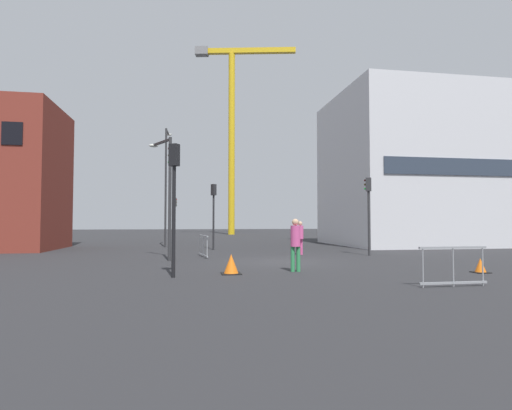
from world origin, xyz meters
TOP-DOWN VIEW (x-y plane):
  - ground at (0.00, 0.00)m, footprint 160.00×160.00m
  - office_block at (12.62, 11.33)m, footprint 11.36×10.46m
  - construction_crane at (1.94, 38.52)m, footprint 14.00×3.73m
  - streetlamp_tall at (-5.71, 11.47)m, footprint 0.44×1.64m
  - streetlamp_short at (-5.17, 1.53)m, footprint 1.16×1.79m
  - traffic_light_far at (5.09, 2.47)m, footprint 0.39×0.34m
  - traffic_light_near at (-5.26, 15.89)m, footprint 0.39×0.34m
  - traffic_light_verge at (-2.62, 8.13)m, footprint 0.36×0.38m
  - traffic_light_median at (-4.65, -4.32)m, footprint 0.39×0.35m
  - pedestrian_walking at (-0.47, -3.51)m, footprint 0.34×0.34m
  - pedestrian_waiting at (1.69, 3.50)m, footprint 0.34×0.34m
  - safety_barrier_rear at (-3.43, 2.93)m, footprint 0.37×2.15m
  - safety_barrier_front at (2.88, -7.40)m, footprint 1.99×0.06m
  - traffic_cone_on_verge at (5.71, -4.87)m, footprint 0.49×0.49m
  - traffic_cone_orange at (-2.76, -3.77)m, footprint 0.66×0.66m

SIDE VIEW (x-z plane):
  - ground at x=0.00m, z-range 0.00..0.00m
  - traffic_cone_on_verge at x=5.71m, z-range -0.02..0.48m
  - traffic_cone_orange at x=-2.76m, z-range -0.02..0.64m
  - safety_barrier_front at x=2.88m, z-range 0.02..1.10m
  - safety_barrier_rear at x=-3.43m, z-range 0.02..1.10m
  - pedestrian_waiting at x=1.69m, z-range 0.15..1.93m
  - pedestrian_walking at x=-0.47m, z-range 0.16..2.02m
  - traffic_light_near at x=-5.26m, z-range 0.65..4.32m
  - traffic_light_far at x=5.09m, z-range 0.69..4.74m
  - traffic_light_verge at x=-2.62m, z-range 0.70..4.81m
  - traffic_light_median at x=-4.65m, z-range 0.71..4.93m
  - streetlamp_short at x=-5.17m, z-range 0.65..6.24m
  - streetlamp_tall at x=-5.71m, z-range 0.65..8.92m
  - office_block at x=12.62m, z-range 0.00..11.37m
  - construction_crane at x=1.94m, z-range 3.47..29.80m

